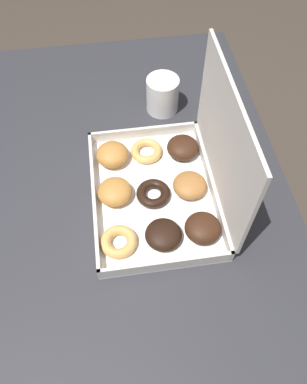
{
  "coord_description": "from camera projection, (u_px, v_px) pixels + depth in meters",
  "views": [
    {
      "loc": [
        0.59,
        -0.02,
        1.56
      ],
      "look_at": [
        0.07,
        0.06,
        0.79
      ],
      "focal_mm": 35.0,
      "sensor_mm": 36.0,
      "label": 1
    }
  ],
  "objects": [
    {
      "name": "donut_box",
      "position": [
        167.0,
        181.0,
        0.9
      ],
      "size": [
        0.4,
        0.31,
        0.32
      ],
      "color": "white",
      "rests_on": "dining_table"
    },
    {
      "name": "dining_table",
      "position": [
        130.0,
        199.0,
        1.07
      ],
      "size": [
        1.18,
        0.81,
        0.78
      ],
      "color": "#2D2D33",
      "rests_on": "ground_plane"
    },
    {
      "name": "ground_plane",
      "position": [
        138.0,
        283.0,
        1.62
      ],
      "size": [
        8.0,
        8.0,
        0.0
      ],
      "primitive_type": "plane",
      "color": "#42382D"
    },
    {
      "name": "coffee_mug",
      "position": [
        162.0,
        94.0,
        1.07
      ],
      "size": [
        0.09,
        0.09,
        0.1
      ],
      "color": "white",
      "rests_on": "dining_table"
    }
  ]
}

